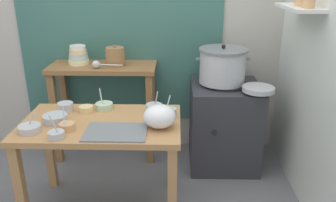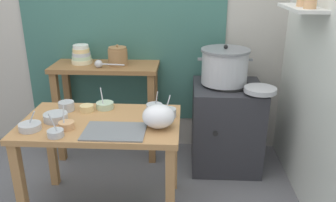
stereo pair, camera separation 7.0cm
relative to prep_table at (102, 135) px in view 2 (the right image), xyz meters
name	(u,v)px [view 2 (the right image)]	position (x,y,z in m)	size (l,w,h in m)	color
wall_back	(148,16)	(0.23, 1.10, 0.69)	(4.40, 0.12, 2.60)	#B2ADA3
wall_right	(330,34)	(1.55, 0.20, 0.69)	(0.30, 3.20, 2.60)	silver
prep_table	(102,135)	(0.00, 0.00, 0.00)	(1.10, 0.66, 0.72)	#B27F4C
back_shelf_table	(107,88)	(-0.14, 0.83, 0.07)	(0.96, 0.40, 0.90)	olive
stove_block	(226,125)	(0.96, 0.70, -0.23)	(0.60, 0.61, 0.78)	#2D2D33
steamer_pot	(225,66)	(0.92, 0.72, 0.32)	(0.46, 0.42, 0.34)	#B7BABF
clay_pot	(118,56)	(-0.02, 0.83, 0.37)	(0.17, 0.17, 0.19)	olive
bowl_stack_enamel	(81,55)	(-0.37, 0.87, 0.37)	(0.19, 0.19, 0.17)	beige
ladle	(100,64)	(-0.17, 0.73, 0.33)	(0.27, 0.07, 0.07)	#B7BABF
serving_tray	(115,131)	(0.13, -0.17, 0.12)	(0.40, 0.28, 0.01)	slate
plastic_bag	(159,116)	(0.41, -0.08, 0.19)	(0.22, 0.20, 0.16)	white
wide_pan	(260,90)	(1.19, 0.50, 0.19)	(0.26, 0.26, 0.04)	#B7BABF
prep_bowl_0	(56,117)	(-0.31, -0.01, 0.14)	(0.17, 0.17, 0.05)	#B7BABF
prep_bowl_1	(30,126)	(-0.43, -0.17, 0.14)	(0.14, 0.14, 0.13)	#B7BABF
prep_bowl_2	(154,107)	(0.36, 0.20, 0.14)	(0.12, 0.12, 0.16)	#B7BABF
prep_bowl_3	(66,106)	(-0.30, 0.18, 0.15)	(0.12, 0.12, 0.07)	#B7BABF
prep_bowl_4	(55,133)	(-0.23, -0.25, 0.14)	(0.10, 0.10, 0.16)	#B7BABF
prep_bowl_5	(105,105)	(-0.02, 0.23, 0.14)	(0.13, 0.13, 0.16)	#B7D1AD
prep_bowl_6	(87,108)	(-0.14, 0.17, 0.14)	(0.10, 0.10, 0.05)	#E5C684
prep_bowl_7	(66,125)	(-0.19, -0.13, 0.14)	(0.10, 0.10, 0.15)	tan
prep_bowl_8	(169,112)	(0.47, 0.10, 0.14)	(0.11, 0.11, 0.15)	#B7BABF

